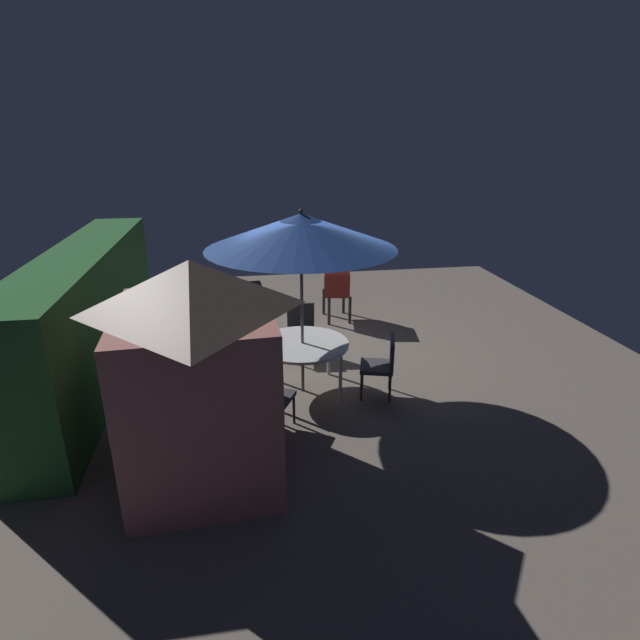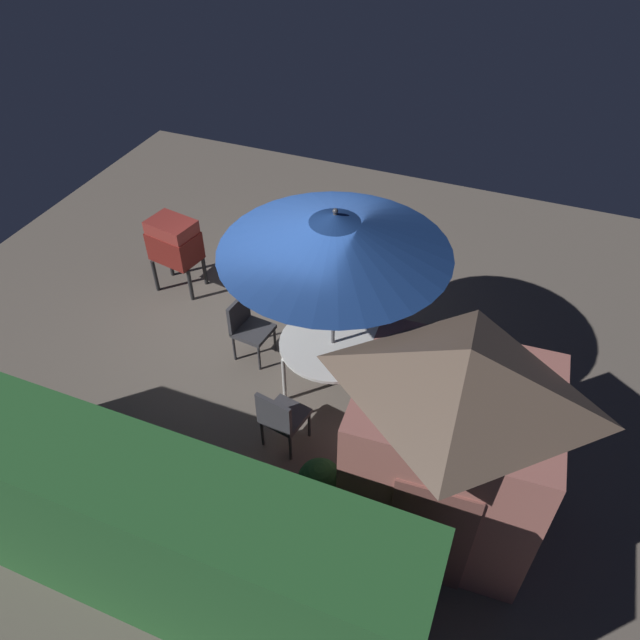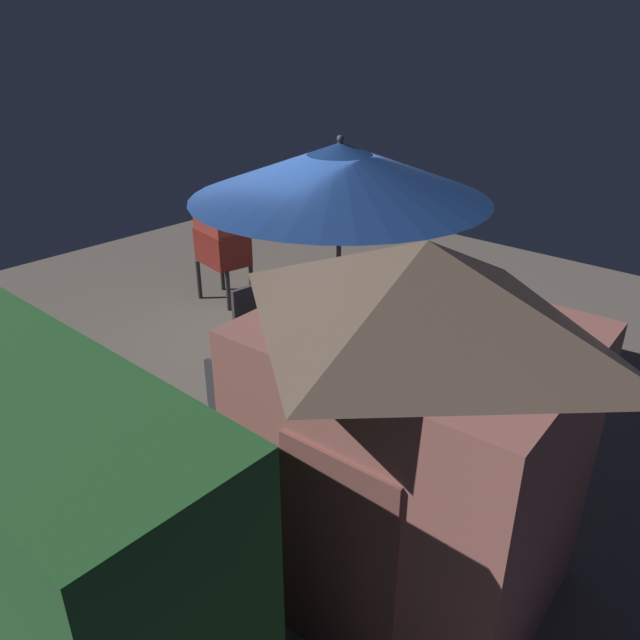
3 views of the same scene
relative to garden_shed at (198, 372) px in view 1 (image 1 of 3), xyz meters
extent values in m
plane|color=#6B6056|center=(2.68, -1.70, -1.24)|extent=(11.00, 11.00, 0.00)
cube|color=#28602D|center=(2.68, 1.80, -0.24)|extent=(5.81, 0.88, 2.00)
cube|color=#B26B60|center=(0.00, 0.00, -0.27)|extent=(1.88, 1.64, 1.93)
pyramid|color=brown|center=(0.00, 0.00, 0.95)|extent=(1.99, 1.74, 0.51)
cube|color=brown|center=(-0.04, 0.77, -0.49)|extent=(0.75, 0.07, 1.51)
cylinder|color=white|center=(1.69, -1.31, -0.49)|extent=(1.33, 1.33, 0.04)
cylinder|color=beige|center=(1.22, -1.78, -0.88)|extent=(0.05, 0.05, 0.73)
cylinder|color=beige|center=(2.16, -1.78, -0.88)|extent=(0.05, 0.05, 0.73)
cylinder|color=beige|center=(1.22, -0.85, -0.88)|extent=(0.05, 0.05, 0.73)
cylinder|color=beige|center=(2.16, -0.85, -0.88)|extent=(0.05, 0.05, 0.73)
cylinder|color=#4C4C51|center=(1.69, -1.31, 0.06)|extent=(0.04, 0.04, 2.60)
cone|color=navy|center=(1.69, -1.31, 1.13)|extent=(2.57, 2.57, 0.46)
sphere|color=#4C4C51|center=(1.69, -1.31, 1.39)|extent=(0.06, 0.06, 0.06)
cube|color=maroon|center=(4.62, -2.39, -0.47)|extent=(0.78, 0.61, 0.45)
cube|color=maroon|center=(4.62, -2.39, -0.14)|extent=(0.74, 0.58, 0.20)
cylinder|color=#262628|center=(4.31, -2.60, -0.97)|extent=(0.06, 0.06, 0.55)
cylinder|color=#262628|center=(4.93, -2.60, -0.97)|extent=(0.06, 0.06, 0.55)
cylinder|color=#262628|center=(4.31, -2.18, -0.97)|extent=(0.06, 0.06, 0.55)
cylinder|color=#262628|center=(4.93, -2.18, -0.97)|extent=(0.06, 0.06, 0.55)
cube|color=#38383D|center=(0.73, -0.81, -0.79)|extent=(0.62, 0.62, 0.06)
cube|color=#38383D|center=(0.55, -0.72, -0.57)|extent=(0.26, 0.43, 0.45)
cylinder|color=#2C2C30|center=(0.65, -0.54, -1.02)|extent=(0.04, 0.04, 0.45)
cylinder|color=#2C2C30|center=(0.46, -0.90, -1.02)|extent=(0.04, 0.04, 0.45)
cylinder|color=#2C2C30|center=(1.00, -0.73, -1.02)|extent=(0.04, 0.04, 0.45)
cylinder|color=#2C2C30|center=(0.82, -1.08, -1.02)|extent=(0.04, 0.04, 0.45)
cube|color=#38383D|center=(1.39, -2.34, -0.79)|extent=(0.57, 0.57, 0.06)
cube|color=#38383D|center=(1.34, -2.54, -0.57)|extent=(0.46, 0.18, 0.45)
cylinder|color=#2C2C30|center=(1.15, -2.48, -1.02)|extent=(0.04, 0.04, 0.45)
cylinder|color=#2C2C30|center=(1.53, -2.59, -1.02)|extent=(0.04, 0.04, 0.45)
cylinder|color=#2C2C30|center=(1.26, -2.09, -1.02)|extent=(0.04, 0.04, 0.45)
cylinder|color=#2C2C30|center=(1.64, -2.20, -1.02)|extent=(0.04, 0.04, 0.45)
cube|color=#38383D|center=(2.87, -1.44, -0.79)|extent=(0.51, 0.51, 0.06)
cube|color=#38383D|center=(3.08, -1.46, -0.57)|extent=(0.10, 0.46, 0.45)
cylinder|color=#2C2C30|center=(3.05, -1.66, -1.02)|extent=(0.04, 0.04, 0.45)
cylinder|color=#2C2C30|center=(3.09, -1.26, -1.02)|extent=(0.04, 0.04, 0.45)
cylinder|color=#2C2C30|center=(2.65, -1.62, -1.02)|extent=(0.04, 0.04, 0.45)
cylinder|color=#2C2C30|center=(2.69, -1.22, -1.02)|extent=(0.04, 0.04, 0.45)
cube|color=#38383D|center=(1.88, -0.27, -0.79)|extent=(0.53, 0.53, 0.06)
cube|color=#38383D|center=(1.92, -0.07, -0.57)|extent=(0.46, 0.13, 0.45)
cylinder|color=#2C2C30|center=(2.11, -0.11, -1.02)|extent=(0.04, 0.04, 0.45)
cylinder|color=#2C2C30|center=(1.72, -0.04, -1.02)|extent=(0.04, 0.04, 0.45)
cylinder|color=#2C2C30|center=(2.04, -0.51, -1.02)|extent=(0.04, 0.04, 0.45)
cylinder|color=#2C2C30|center=(1.65, -0.43, -1.02)|extent=(0.04, 0.04, 0.45)
cylinder|color=silver|center=(1.16, 0.44, -1.08)|extent=(0.36, 0.36, 0.33)
sphere|color=#235628|center=(1.16, 0.44, -0.71)|extent=(0.47, 0.47, 0.47)
camera|label=1|loc=(-4.92, -0.49, 2.37)|focal=28.43mm
camera|label=2|loc=(-0.16, 3.76, 4.66)|focal=33.92mm
camera|label=3|loc=(-1.61, 2.68, 2.20)|focal=34.37mm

